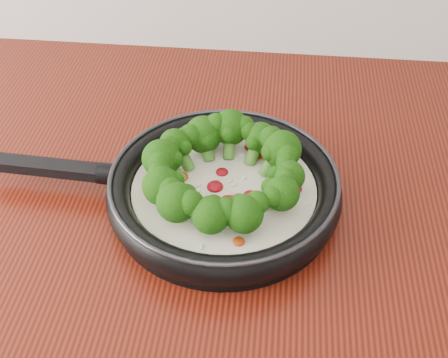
# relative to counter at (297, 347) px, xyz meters

# --- Properties ---
(counter) EXTENTS (1.60, 0.80, 0.90)m
(counter) POSITION_rel_counter_xyz_m (0.00, 0.00, 0.00)
(counter) COLOR #3A0C06
(counter) RESTS_ON ground
(skillet) EXTENTS (0.53, 0.35, 0.10)m
(skillet) POSITION_rel_counter_xyz_m (-0.15, -0.06, 0.49)
(skillet) COLOR black
(skillet) RESTS_ON counter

